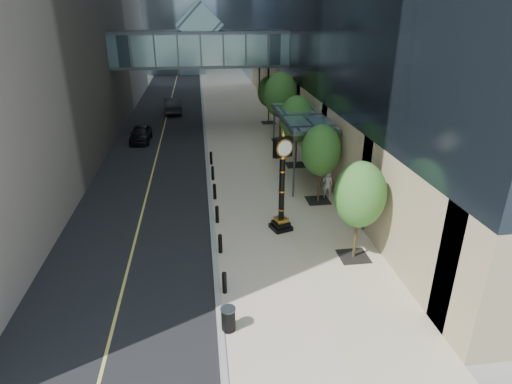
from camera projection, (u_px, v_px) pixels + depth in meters
ground at (293, 303)px, 17.35m from camera, size 320.00×320.00×0.00m
road at (170, 104)px, 52.89m from camera, size 8.00×180.00×0.02m
sidewalk at (234, 102)px, 53.83m from camera, size 8.00×180.00×0.06m
curb at (202, 103)px, 53.35m from camera, size 0.25×180.00×0.07m
skywalk at (200, 46)px, 39.38m from camera, size 17.00×4.20×5.80m
entrance_canopy at (302, 117)px, 28.83m from camera, size 3.00×8.00×4.38m
bollard_row at (216, 203)px, 25.01m from camera, size 0.20×16.20×0.90m
street_trees at (295, 116)px, 31.66m from camera, size 2.91×28.31×5.99m
street_clock at (282, 190)px, 22.12m from camera, size 1.26×1.26×5.32m
trash_bin at (228, 320)px, 15.68m from camera, size 0.68×0.68×0.90m
pedestrian at (328, 184)px, 26.43m from camera, size 0.74×0.58×1.81m
car_near at (141, 134)px, 37.89m from camera, size 1.73×4.19×1.42m
car_far at (173, 105)px, 48.11m from camera, size 2.14×5.29×1.71m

